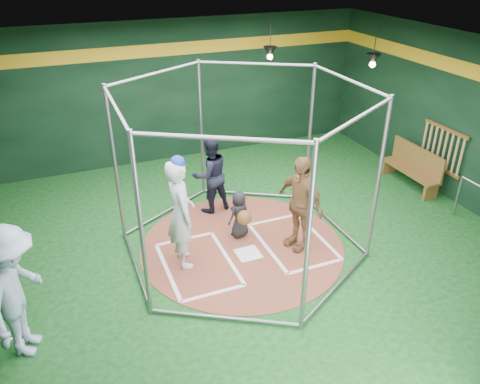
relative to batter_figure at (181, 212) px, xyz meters
name	(u,v)px	position (x,y,z in m)	size (l,w,h in m)	color
room_shell	(242,161)	(1.15, 0.08, 0.72)	(10.10, 9.10, 3.53)	#0D3B12
clay_disc	(242,245)	(1.15, 0.08, -1.02)	(3.80, 3.80, 0.01)	brown
home_plate	(248,254)	(1.15, -0.22, -1.01)	(0.43, 0.43, 0.01)	white
batter_box_left	(198,264)	(0.20, -0.17, -1.01)	(1.17, 1.77, 0.01)	white
batter_box_right	(293,241)	(2.10, -0.17, -1.01)	(1.17, 1.77, 0.01)	white
batting_cage	(242,174)	(1.15, 0.08, 0.47)	(4.05, 4.67, 3.00)	gray
bat_rack	(442,148)	(6.08, 0.48, 0.02)	(0.07, 1.25, 0.98)	brown
pendant_lamp_near	(270,52)	(3.35, 3.68, 1.71)	(0.34, 0.34, 0.90)	black
pendant_lamp_far	(373,59)	(5.15, 2.08, 1.71)	(0.34, 0.34, 0.90)	black
batter_figure	(181,212)	(0.00, 0.00, 0.00)	(0.50, 0.74, 2.06)	silver
visitor_leopard	(300,203)	(2.11, -0.31, -0.11)	(1.07, 0.44, 1.82)	#AD7C4A
catcher_figure	(240,215)	(1.23, 0.38, -0.53)	(0.54, 0.62, 0.95)	black
umpire	(210,174)	(1.06, 1.57, -0.19)	(0.80, 0.63, 1.65)	black
bystander_blue	(16,292)	(-2.56, -1.12, -0.04)	(1.28, 0.74, 1.98)	#97AFC7
dugout_bench	(413,166)	(5.77, 0.90, -0.54)	(0.38, 1.63, 0.95)	brown
steel_railing	(479,200)	(5.70, -1.04, -0.42)	(0.05, 1.05, 0.91)	gray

